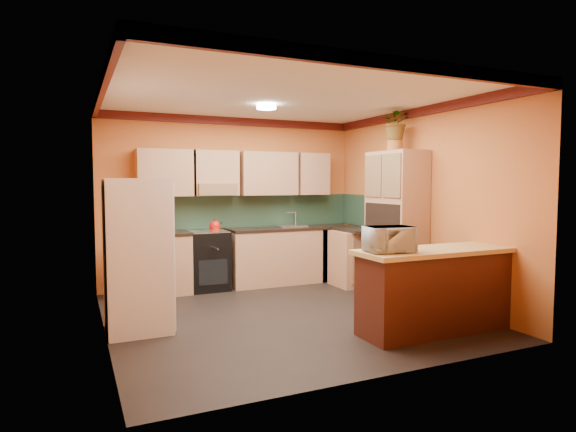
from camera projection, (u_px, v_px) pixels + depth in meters
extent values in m
plane|color=black|center=(285.00, 315.00, 6.02)|extent=(4.20, 4.20, 0.00)
cube|color=white|center=(285.00, 96.00, 5.83)|extent=(4.20, 4.20, 0.04)
cube|color=#C36934|center=(233.00, 201.00, 7.84)|extent=(4.20, 0.04, 2.70)
cube|color=#C36934|center=(386.00, 219.00, 4.02)|extent=(4.20, 0.04, 2.70)
cube|color=#C36934|center=(103.00, 212.00, 5.07)|extent=(0.04, 4.20, 2.70)
cube|color=#C36934|center=(421.00, 204.00, 6.79)|extent=(0.04, 4.20, 2.70)
cube|color=#1F3A29|center=(248.00, 211.00, 7.94)|extent=(3.70, 0.02, 0.53)
cube|color=#1F3A29|center=(365.00, 211.00, 8.07)|extent=(0.02, 1.40, 0.53)
cube|color=tan|center=(242.00, 173.00, 7.69)|extent=(3.10, 0.34, 0.70)
cylinder|color=white|center=(266.00, 107.00, 6.38)|extent=(0.26, 0.26, 0.06)
cube|color=tan|center=(246.00, 259.00, 7.68)|extent=(3.65, 0.60, 0.88)
cube|color=black|center=(246.00, 230.00, 7.65)|extent=(3.65, 0.62, 0.04)
cube|color=black|center=(208.00, 260.00, 7.42)|extent=(0.58, 0.58, 0.91)
cube|color=silver|center=(290.00, 226.00, 7.96)|extent=(0.48, 0.40, 0.03)
cube|color=tan|center=(358.00, 258.00, 7.76)|extent=(0.60, 0.80, 0.88)
cube|color=black|center=(359.00, 230.00, 7.72)|extent=(0.62, 0.80, 0.04)
cube|color=white|center=(137.00, 256.00, 5.31)|extent=(0.68, 0.66, 1.70)
cube|color=tan|center=(396.00, 225.00, 6.91)|extent=(0.48, 0.90, 2.10)
cylinder|color=#AD622A|center=(395.00, 146.00, 6.88)|extent=(0.22, 0.22, 0.16)
imported|color=tan|center=(395.00, 122.00, 6.85)|extent=(0.57, 0.55, 0.50)
cube|color=#461810|center=(437.00, 292.00, 5.33)|extent=(1.80, 0.55, 0.88)
cube|color=tan|center=(438.00, 251.00, 5.30)|extent=(1.90, 0.65, 0.05)
imported|color=white|center=(389.00, 239.00, 5.02)|extent=(0.52, 0.39, 0.27)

